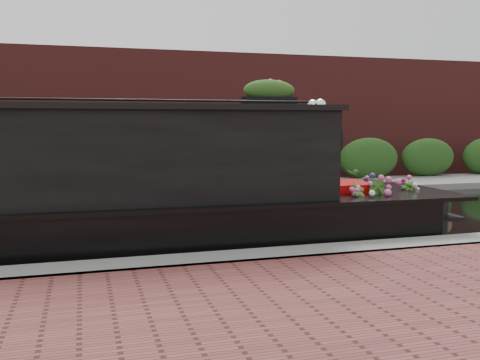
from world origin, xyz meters
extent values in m
plane|color=black|center=(0.00, 0.00, 0.00)|extent=(80.00, 80.00, 0.00)
cube|color=gray|center=(0.00, -3.30, 0.00)|extent=(40.00, 0.60, 0.50)
cube|color=gray|center=(0.00, 4.20, 0.00)|extent=(40.00, 2.40, 0.34)
cube|color=#204416|center=(0.00, 5.10, 0.00)|extent=(40.00, 1.10, 2.80)
cube|color=maroon|center=(0.00, 7.20, 0.00)|extent=(40.00, 1.00, 8.00)
cube|color=black|center=(-2.59, -1.79, 1.37)|extent=(8.86, 1.92, 1.29)
cube|color=black|center=(-2.59, -1.79, 2.05)|extent=(9.01, 2.06, 0.08)
cube|color=#BB0708|center=(1.85, -1.79, 1.37)|extent=(0.10, 1.68, 1.29)
cube|color=black|center=(0.58, -2.64, 1.44)|extent=(0.86, 0.05, 0.53)
cube|color=#BB0708|center=(2.35, -1.79, 0.67)|extent=(0.79, 0.88, 0.48)
sphere|color=white|center=(1.86, -1.92, 2.12)|extent=(0.17, 0.17, 0.17)
sphere|color=white|center=(1.86, -1.66, 2.12)|extent=(0.17, 0.17, 0.17)
cube|color=black|center=(1.09, -1.79, 2.16)|extent=(0.81, 0.29, 0.14)
ellipsoid|color=orange|center=(1.09, -1.79, 2.34)|extent=(0.88, 0.29, 0.23)
imported|color=#2F571D|center=(2.24, -2.44, 0.70)|extent=(0.33, 0.26, 0.54)
imported|color=#2F571D|center=(2.64, -2.38, 0.72)|extent=(0.40, 0.41, 0.58)
imported|color=#2F571D|center=(3.04, -1.20, 0.73)|extent=(0.66, 0.62, 0.60)
imported|color=#2F571D|center=(3.37, -2.05, 0.68)|extent=(0.37, 0.37, 0.49)
imported|color=#2F571D|center=(2.23, -1.20, 0.71)|extent=(0.33, 0.35, 0.55)
cylinder|color=brown|center=(4.14, -1.79, 0.15)|extent=(0.29, 0.35, 0.29)
camera|label=1|loc=(-1.60, -9.37, 1.85)|focal=40.00mm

